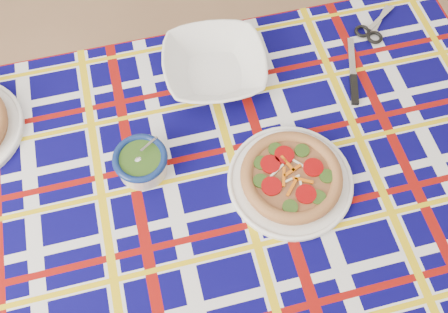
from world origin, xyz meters
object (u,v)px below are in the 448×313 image
main_focaccia_plate (291,177)px  pesto_bowl (141,161)px  serving_bowl (214,67)px  dining_table (208,205)px

main_focaccia_plate → pesto_bowl: bearing=142.9°
main_focaccia_plate → serving_bowl: size_ratio=1.13×
main_focaccia_plate → pesto_bowl: (-0.27, 0.21, 0.01)m
main_focaccia_plate → pesto_bowl: 0.34m
pesto_bowl → serving_bowl: 0.32m
dining_table → serving_bowl: bearing=73.4°
serving_bowl → main_focaccia_plate: bearing=-91.5°
dining_table → pesto_bowl: size_ratio=13.91×
main_focaccia_plate → dining_table: bearing=156.6°
dining_table → serving_bowl: serving_bowl is taller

